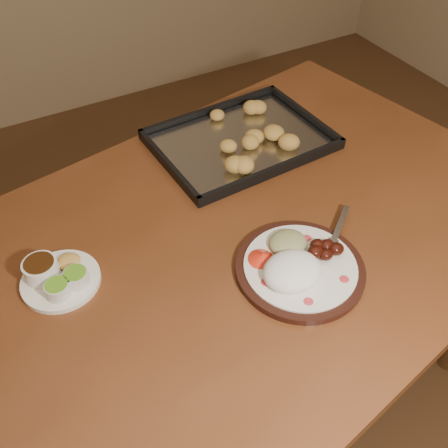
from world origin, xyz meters
TOP-DOWN VIEW (x-y plane):
  - ground at (0.00, 0.00)m, footprint 4.00×4.00m
  - dining_table at (-0.13, 0.07)m, footprint 1.64×1.17m
  - dinner_plate at (-0.04, -0.07)m, footprint 0.33×0.26m
  - condiment_saucer at (-0.47, 0.14)m, footprint 0.16×0.16m
  - baking_tray at (0.08, 0.37)m, footprint 0.45×0.34m

SIDE VIEW (x-z plane):
  - ground at x=0.00m, z-range 0.00..0.00m
  - dining_table at x=-0.13m, z-range 0.28..1.03m
  - baking_tray at x=0.08m, z-range 0.74..0.79m
  - condiment_saucer at x=-0.47m, z-range 0.74..0.80m
  - dinner_plate at x=-0.04m, z-range 0.74..0.80m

